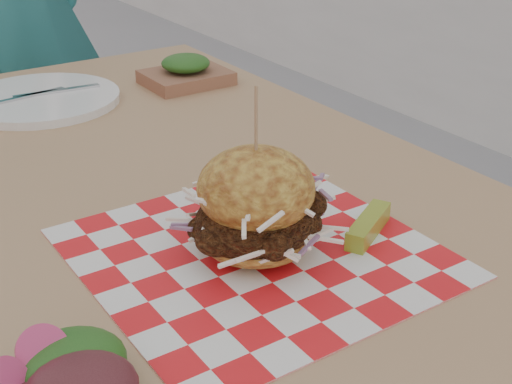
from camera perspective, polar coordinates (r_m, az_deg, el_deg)
patio_table at (r=0.99m, az=-9.19°, el=-3.27°), size 0.80×1.20×0.75m
paper_liner at (r=0.78m, az=-0.00°, el=-4.87°), size 0.36×0.36×0.00m
sandwich at (r=0.76m, az=0.00°, el=-1.40°), size 0.17×0.17×0.19m
pickle_spear at (r=0.82m, az=8.98°, el=-2.69°), size 0.09×0.07×0.02m
place_setting at (r=1.29m, az=-16.84°, el=7.13°), size 0.27×0.27×0.02m
kraft_tray at (r=1.35m, az=-5.62°, el=9.51°), size 0.15×0.12×0.06m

